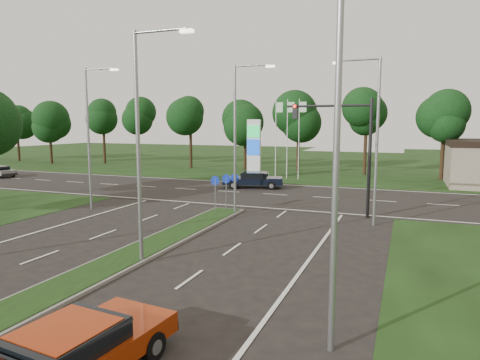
% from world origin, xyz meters
% --- Properties ---
extents(verge_far, '(160.00, 50.00, 0.02)m').
position_xyz_m(verge_far, '(0.00, 55.00, 0.00)').
color(verge_far, black).
rests_on(verge_far, ground).
extents(cross_road, '(160.00, 12.00, 0.02)m').
position_xyz_m(cross_road, '(0.00, 24.00, 0.00)').
color(cross_road, black).
rests_on(cross_road, ground).
extents(median_kerb, '(2.00, 26.00, 0.12)m').
position_xyz_m(median_kerb, '(0.00, 4.00, 0.06)').
color(median_kerb, slate).
rests_on(median_kerb, ground).
extents(streetlight_median_near, '(2.53, 0.22, 9.00)m').
position_xyz_m(streetlight_median_near, '(1.00, 6.00, 5.08)').
color(streetlight_median_near, gray).
rests_on(streetlight_median_near, ground).
extents(streetlight_median_far, '(2.53, 0.22, 9.00)m').
position_xyz_m(streetlight_median_far, '(1.00, 16.00, 5.08)').
color(streetlight_median_far, gray).
rests_on(streetlight_median_far, ground).
extents(streetlight_left_far, '(2.53, 0.22, 9.00)m').
position_xyz_m(streetlight_left_far, '(-8.30, 14.00, 5.08)').
color(streetlight_left_far, gray).
rests_on(streetlight_left_far, ground).
extents(streetlight_right_far, '(2.53, 0.22, 9.00)m').
position_xyz_m(streetlight_right_far, '(8.80, 16.00, 5.08)').
color(streetlight_right_far, gray).
rests_on(streetlight_right_far, ground).
extents(streetlight_right_near, '(2.53, 0.22, 9.00)m').
position_xyz_m(streetlight_right_near, '(8.80, 2.00, 5.08)').
color(streetlight_right_near, gray).
rests_on(streetlight_right_near, ground).
extents(traffic_signal, '(5.10, 0.42, 7.00)m').
position_xyz_m(traffic_signal, '(7.19, 18.00, 4.65)').
color(traffic_signal, black).
rests_on(traffic_signal, ground).
extents(median_signs, '(1.16, 1.76, 2.38)m').
position_xyz_m(median_signs, '(0.00, 16.40, 1.71)').
color(median_signs, gray).
rests_on(median_signs, ground).
extents(gas_pylon, '(5.80, 1.26, 8.00)m').
position_xyz_m(gas_pylon, '(-3.79, 33.05, 3.20)').
color(gas_pylon, silver).
rests_on(gas_pylon, ground).
extents(treeline_far, '(6.00, 6.00, 9.90)m').
position_xyz_m(treeline_far, '(0.10, 39.93, 6.83)').
color(treeline_far, black).
rests_on(treeline_far, ground).
extents(red_sedan, '(2.48, 5.08, 1.35)m').
position_xyz_m(red_sedan, '(4.12, -1.47, 0.73)').
color(red_sedan, '#962808').
rests_on(red_sedan, ground).
extents(navy_sedan, '(5.42, 3.33, 1.39)m').
position_xyz_m(navy_sedan, '(-1.80, 26.69, 0.75)').
color(navy_sedan, black).
rests_on(navy_sedan, ground).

